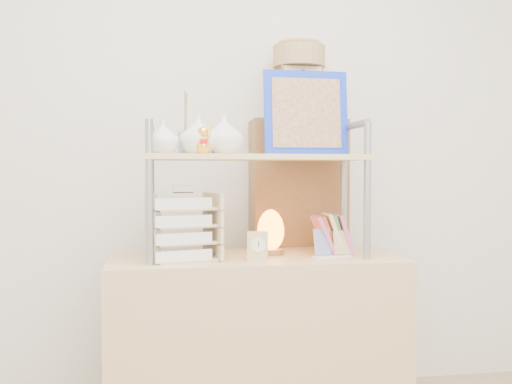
{
  "coord_description": "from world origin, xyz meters",
  "views": [
    {
      "loc": [
        -0.39,
        -1.13,
        1.11
      ],
      "look_at": [
        0.0,
        1.2,
        1.02
      ],
      "focal_mm": 40.0,
      "sensor_mm": 36.0,
      "label": 1
    }
  ],
  "objects_px": {
    "cabinet": "(297,259)",
    "salt_lamp": "(271,232)",
    "letter_tray": "(183,230)",
    "desk": "(256,345)"
  },
  "relations": [
    {
      "from": "cabinet",
      "to": "salt_lamp",
      "type": "bearing_deg",
      "value": -119.54
    },
    {
      "from": "letter_tray",
      "to": "desk",
      "type": "bearing_deg",
      "value": 7.13
    },
    {
      "from": "cabinet",
      "to": "desk",
      "type": "bearing_deg",
      "value": -124.65
    },
    {
      "from": "desk",
      "to": "cabinet",
      "type": "xyz_separation_m",
      "value": [
        0.27,
        0.37,
        0.3
      ]
    },
    {
      "from": "desk",
      "to": "salt_lamp",
      "type": "xyz_separation_m",
      "value": [
        0.07,
        0.04,
        0.47
      ]
    },
    {
      "from": "salt_lamp",
      "to": "desk",
      "type": "bearing_deg",
      "value": -150.73
    },
    {
      "from": "desk",
      "to": "cabinet",
      "type": "relative_size",
      "value": 0.89
    },
    {
      "from": "letter_tray",
      "to": "cabinet",
      "type": "bearing_deg",
      "value": 35.6
    },
    {
      "from": "cabinet",
      "to": "letter_tray",
      "type": "xyz_separation_m",
      "value": [
        -0.57,
        -0.41,
        0.19
      ]
    },
    {
      "from": "cabinet",
      "to": "salt_lamp",
      "type": "relative_size",
      "value": 7.03
    }
  ]
}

